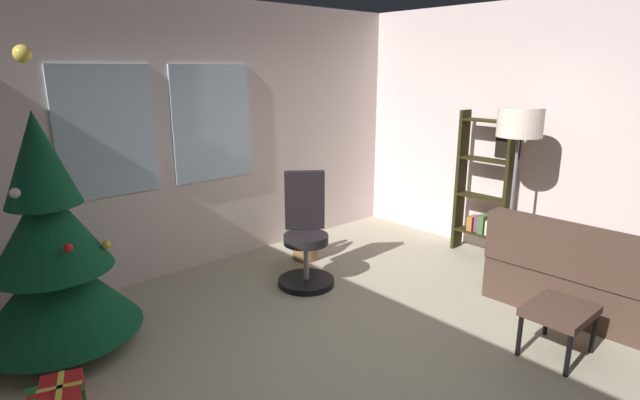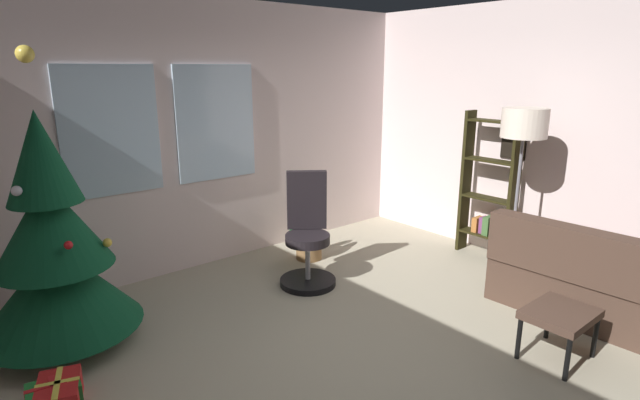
% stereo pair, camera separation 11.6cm
% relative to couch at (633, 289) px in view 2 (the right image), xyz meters
% --- Properties ---
extents(ground_plane, '(5.43, 5.14, 0.10)m').
position_rel_couch_xyz_m(ground_plane, '(-2.08, 0.95, -0.35)').
color(ground_plane, '#A8A088').
extents(wall_back_with_windows, '(5.43, 0.12, 2.80)m').
position_rel_couch_xyz_m(wall_back_with_windows, '(-2.10, 3.56, 1.11)').
color(wall_back_with_windows, silver).
rests_on(wall_back_with_windows, ground_plane).
extents(wall_right_with_frames, '(0.12, 5.14, 2.80)m').
position_rel_couch_xyz_m(wall_right_with_frames, '(0.69, 0.95, 1.10)').
color(wall_right_with_frames, silver).
rests_on(wall_right_with_frames, ground_plane).
extents(couch, '(1.60, 1.97, 0.85)m').
position_rel_couch_xyz_m(couch, '(0.00, 0.00, 0.00)').
color(couch, '#483328').
rests_on(couch, ground_plane).
extents(footstool, '(0.51, 0.42, 0.39)m').
position_rel_couch_xyz_m(footstool, '(-1.03, 0.14, 0.04)').
color(footstool, '#483328').
rests_on(footstool, ground_plane).
extents(holiday_tree, '(1.17, 1.17, 2.26)m').
position_rel_couch_xyz_m(holiday_tree, '(-3.78, 2.71, 0.46)').
color(holiday_tree, '#4C331E').
rests_on(holiday_tree, ground_plane).
extents(gift_box_red, '(0.35, 0.42, 0.19)m').
position_rel_couch_xyz_m(gift_box_red, '(-4.02, 1.92, -0.21)').
color(gift_box_red, red).
rests_on(gift_box_red, ground_plane).
extents(gift_box_green, '(0.34, 0.25, 0.19)m').
position_rel_couch_xyz_m(gift_box_green, '(-4.04, 1.91, -0.21)').
color(gift_box_green, '#1E722D').
rests_on(gift_box_green, ground_plane).
extents(office_chair, '(0.58, 0.59, 1.12)m').
position_rel_couch_xyz_m(office_chair, '(-1.60, 2.40, 0.15)').
color(office_chair, black).
rests_on(office_chair, ground_plane).
extents(bookshelf, '(0.18, 0.64, 1.64)m').
position_rel_couch_xyz_m(bookshelf, '(0.42, 1.66, 0.44)').
color(bookshelf, black).
rests_on(bookshelf, ground_plane).
extents(floor_lamp, '(0.43, 0.43, 1.74)m').
position_rel_couch_xyz_m(floor_lamp, '(0.02, 1.12, 1.22)').
color(floor_lamp, slate).
rests_on(floor_lamp, ground_plane).
extents(potted_plant, '(0.43, 0.37, 0.62)m').
position_rel_couch_xyz_m(potted_plant, '(-1.20, 2.89, -0.06)').
color(potted_plant, olive).
rests_on(potted_plant, ground_plane).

